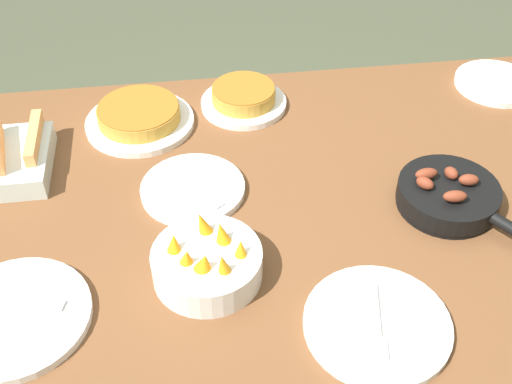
% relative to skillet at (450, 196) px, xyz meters
% --- Properties ---
extents(dining_table, '(1.71, 0.99, 0.75)m').
position_rel_skillet_xyz_m(dining_table, '(-0.39, 0.06, -0.12)').
color(dining_table, brown).
rests_on(dining_table, ground_plane).
extents(skillet, '(0.26, 0.32, 0.08)m').
position_rel_skillet_xyz_m(skillet, '(0.00, 0.00, 0.00)').
color(skillet, black).
rests_on(skillet, dining_table).
extents(frittata_plate_center, '(0.21, 0.21, 0.06)m').
position_rel_skillet_xyz_m(frittata_plate_center, '(-0.38, 0.42, -0.00)').
color(frittata_plate_center, white).
rests_on(frittata_plate_center, dining_table).
extents(frittata_plate_side, '(0.26, 0.26, 0.05)m').
position_rel_skillet_xyz_m(frittata_plate_side, '(-0.64, 0.38, -0.01)').
color(frittata_plate_side, white).
rests_on(frittata_plate_side, dining_table).
extents(empty_plate_near_front, '(0.27, 0.27, 0.02)m').
position_rel_skillet_xyz_m(empty_plate_near_front, '(-0.85, -0.18, -0.02)').
color(empty_plate_near_front, white).
rests_on(empty_plate_near_front, dining_table).
extents(empty_plate_far_left, '(0.21, 0.21, 0.02)m').
position_rel_skillet_xyz_m(empty_plate_far_left, '(0.29, 0.43, -0.02)').
color(empty_plate_far_left, white).
rests_on(empty_plate_far_left, dining_table).
extents(empty_plate_far_right, '(0.26, 0.26, 0.02)m').
position_rel_skillet_xyz_m(empty_plate_far_right, '(-0.23, -0.28, -0.02)').
color(empty_plate_far_right, white).
rests_on(empty_plate_far_right, dining_table).
extents(empty_plate_mid_edge, '(0.22, 0.22, 0.02)m').
position_rel_skillet_xyz_m(empty_plate_mid_edge, '(-0.52, 0.12, -0.02)').
color(empty_plate_mid_edge, white).
rests_on(empty_plate_mid_edge, dining_table).
extents(fruit_bowl_mango, '(0.20, 0.20, 0.11)m').
position_rel_skillet_xyz_m(fruit_bowl_mango, '(-0.51, -0.12, 0.01)').
color(fruit_bowl_mango, white).
rests_on(fruit_bowl_mango, dining_table).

